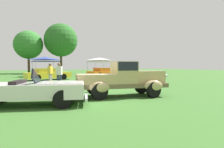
{
  "coord_description": "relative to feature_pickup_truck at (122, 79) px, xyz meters",
  "views": [
    {
      "loc": [
        -4.33,
        -8.29,
        1.51
      ],
      "look_at": [
        1.08,
        1.0,
        1.03
      ],
      "focal_mm": 30.85,
      "sensor_mm": 36.0,
      "label": 1
    }
  ],
  "objects": [
    {
      "name": "treeline_center",
      "position": [
        -0.42,
        31.79,
        4.56
      ],
      "size": [
        5.34,
        5.34,
        8.11
      ],
      "color": "brown",
      "rests_on": "ground_plane"
    },
    {
      "name": "show_car_yellow",
      "position": [
        -0.83,
        12.91,
        -0.27
      ],
      "size": [
        4.74,
        2.37,
        1.22
      ],
      "color": "yellow",
      "rests_on": "ground_plane"
    },
    {
      "name": "feature_pickup_truck",
      "position": [
        0.0,
        0.0,
        0.0
      ],
      "size": [
        4.55,
        2.71,
        1.7
      ],
      "color": "brown",
      "rests_on": "ground_plane"
    },
    {
      "name": "spectator_near_truck",
      "position": [
        -1.59,
        5.62,
        0.05
      ],
      "size": [
        0.46,
        0.44,
        1.69
      ],
      "color": "#283351",
      "rests_on": "ground_plane"
    },
    {
      "name": "canopy_tent_center_field",
      "position": [
        0.27,
        19.87,
        1.56
      ],
      "size": [
        3.29,
        3.29,
        2.71
      ],
      "color": "#B7B7BC",
      "rests_on": "ground_plane"
    },
    {
      "name": "canopy_tent_right_field",
      "position": [
        7.99,
        18.44,
        1.56
      ],
      "size": [
        3.18,
        3.18,
        2.71
      ],
      "color": "#B7B7BC",
      "rests_on": "ground_plane"
    },
    {
      "name": "ground_plane",
      "position": [
        -0.81,
        0.44,
        -0.87
      ],
      "size": [
        120.0,
        120.0,
        0.0
      ],
      "primitive_type": "plane",
      "color": "#386628"
    },
    {
      "name": "spectator_by_row",
      "position": [
        -1.78,
        7.47,
        0.05
      ],
      "size": [
        0.44,
        0.46,
        1.69
      ],
      "color": "#9E998E",
      "rests_on": "ground_plane"
    },
    {
      "name": "show_car_orange",
      "position": [
        6.47,
        14.42,
        -0.27
      ],
      "size": [
        4.45,
        2.61,
        1.22
      ],
      "color": "orange",
      "rests_on": "ground_plane"
    },
    {
      "name": "neighbor_convertible",
      "position": [
        -4.09,
        -0.03,
        -0.29
      ],
      "size": [
        4.57,
        3.18,
        1.4
      ],
      "color": "silver",
      "rests_on": "ground_plane"
    },
    {
      "name": "treeline_mid_right",
      "position": [
        5.23,
        29.88,
        5.58
      ],
      "size": [
        6.44,
        6.44,
        9.69
      ],
      "color": "#47331E",
      "rests_on": "ground_plane"
    }
  ]
}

